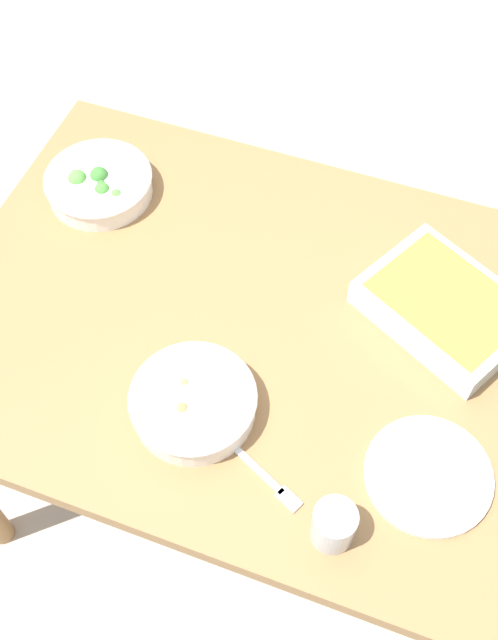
% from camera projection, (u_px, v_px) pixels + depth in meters
% --- Properties ---
extents(ground_plane, '(6.00, 6.00, 0.00)m').
position_uv_depth(ground_plane, '(249.00, 468.00, 2.11)').
color(ground_plane, '#B2A899').
extents(dining_table, '(1.20, 0.90, 0.74)m').
position_uv_depth(dining_table, '(249.00, 344.00, 1.57)').
color(dining_table, olive).
rests_on(dining_table, ground_plane).
extents(stew_bowl, '(0.23, 0.23, 0.06)m').
position_uv_depth(stew_bowl, '(193.00, 402.00, 1.36)').
color(stew_bowl, white).
rests_on(stew_bowl, dining_table).
extents(broccoli_bowl, '(0.23, 0.23, 0.07)m').
position_uv_depth(broccoli_bowl, '(99.00, 183.00, 1.65)').
color(broccoli_bowl, white).
rests_on(broccoli_bowl, dining_table).
extents(baking_dish, '(0.37, 0.33, 0.06)m').
position_uv_depth(baking_dish, '(445.00, 306.00, 1.47)').
color(baking_dish, silver).
rests_on(baking_dish, dining_table).
extents(drink_cup, '(0.07, 0.07, 0.08)m').
position_uv_depth(drink_cup, '(333.00, 526.00, 1.23)').
color(drink_cup, '#B2BCC6').
rests_on(drink_cup, dining_table).
extents(side_plate, '(0.22, 0.22, 0.01)m').
position_uv_depth(side_plate, '(428.00, 475.00, 1.31)').
color(side_plate, silver).
rests_on(side_plate, dining_table).
extents(spoon_by_stew, '(0.12, 0.15, 0.01)m').
position_uv_depth(spoon_by_stew, '(215.00, 398.00, 1.39)').
color(spoon_by_stew, silver).
rests_on(spoon_by_stew, dining_table).
extents(fork_on_table, '(0.17, 0.09, 0.01)m').
position_uv_depth(fork_on_table, '(267.00, 478.00, 1.31)').
color(fork_on_table, silver).
rests_on(fork_on_table, dining_table).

